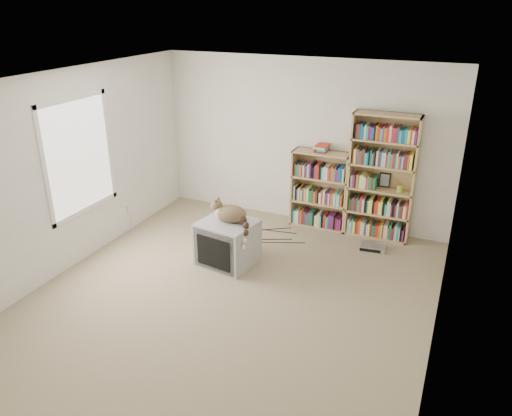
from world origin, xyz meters
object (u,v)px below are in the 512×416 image
at_px(bookcase_tall, 382,180).
at_px(bookcase_short, 320,193).
at_px(dvd_player, 373,247).
at_px(cat, 233,217).
at_px(crt_tv, 228,243).

bearing_deg(bookcase_tall, bookcase_short, 179.95).
distance_m(bookcase_tall, dvd_player, 0.96).
height_order(bookcase_tall, dvd_player, bookcase_tall).
relative_size(bookcase_short, dvd_player, 3.49).
relative_size(cat, dvd_player, 1.83).
bearing_deg(dvd_player, cat, -150.57).
bearing_deg(dvd_player, bookcase_tall, 89.69).
relative_size(crt_tv, dvd_player, 2.27).
bearing_deg(bookcase_tall, dvd_player, -84.41).
xyz_separation_m(crt_tv, bookcase_short, (0.76, 1.63, 0.24)).
height_order(crt_tv, dvd_player, crt_tv).
xyz_separation_m(bookcase_tall, bookcase_short, (-0.89, 0.00, -0.33)).
bearing_deg(bookcase_short, bookcase_tall, -0.05).
xyz_separation_m(crt_tv, cat, (0.08, -0.00, 0.38)).
bearing_deg(cat, bookcase_tall, 42.45).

